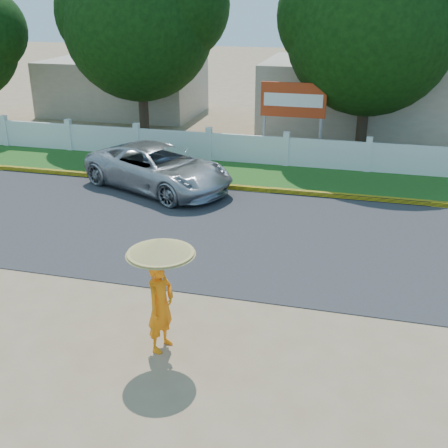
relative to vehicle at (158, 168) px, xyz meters
name	(u,v)px	position (x,y,z in m)	size (l,w,h in m)	color
ground	(199,321)	(3.67, -7.49, -0.73)	(120.00, 120.00, 0.00)	#9E8460
road	(247,234)	(3.67, -2.99, -0.72)	(60.00, 7.00, 0.02)	#38383A
grass_verge	(279,177)	(3.67, 2.26, -0.71)	(60.00, 3.50, 0.03)	#2D601E
curb	(271,190)	(3.67, 0.56, -0.65)	(40.00, 0.18, 0.16)	yellow
fence	(286,152)	(3.67, 3.71, -0.18)	(40.00, 0.10, 1.10)	silver
building_near	(373,97)	(6.67, 10.51, 0.87)	(10.00, 6.00, 3.20)	#B7AD99
building_far	(124,87)	(-6.33, 11.51, 0.67)	(8.00, 5.00, 2.80)	#B7AD99
vehicle	(158,168)	(0.00, 0.00, 0.00)	(2.42, 5.25, 1.46)	#A8ACB0
monk_with_parasol	(161,279)	(3.31, -8.53, 0.71)	(1.22, 1.22, 2.21)	orange
billboard	(293,104)	(3.71, 4.81, 1.41)	(2.50, 0.13, 2.95)	gray
tree_row	(366,27)	(6.13, 6.92, 4.11)	(35.94, 7.58, 8.79)	#473828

